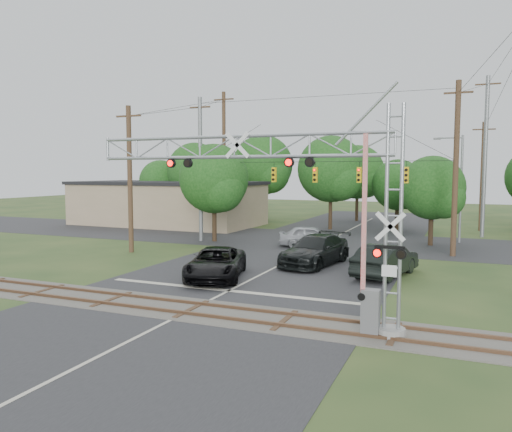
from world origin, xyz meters
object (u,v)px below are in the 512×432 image
at_px(sedan_silver, 311,236).
at_px(commercial_building, 168,203).
at_px(streetlight, 459,183).
at_px(traffic_signal_span, 328,170).
at_px(pickup_black, 216,263).
at_px(crossing_gantry, 291,192).
at_px(car_dark, 315,250).

xyz_separation_m(sedan_silver, commercial_building, (-18.68, 9.70, 1.49)).
distance_m(sedan_silver, commercial_building, 21.10).
bearing_deg(commercial_building, sedan_silver, -25.97).
height_order(sedan_silver, streetlight, streetlight).
bearing_deg(traffic_signal_span, sedan_silver, 168.33).
bearing_deg(commercial_building, pickup_black, -50.77).
xyz_separation_m(crossing_gantry, traffic_signal_span, (-3.41, 18.37, 0.81)).
xyz_separation_m(traffic_signal_span, car_dark, (0.96, -6.48, -4.80)).
distance_m(traffic_signal_span, streetlight, 11.20).
bearing_deg(pickup_black, streetlight, 41.36).
bearing_deg(streetlight, commercial_building, 174.01).
relative_size(traffic_signal_span, commercial_building, 0.97).
relative_size(commercial_building, streetlight, 2.35).
relative_size(crossing_gantry, sedan_silver, 2.59).
xyz_separation_m(crossing_gantry, streetlight, (5.31, 25.33, -0.16)).
bearing_deg(sedan_silver, crossing_gantry, 177.92).
xyz_separation_m(traffic_signal_span, pickup_black, (-2.78, -12.24, -4.89)).
bearing_deg(sedan_silver, pickup_black, 156.98).
height_order(pickup_black, car_dark, car_dark).
relative_size(crossing_gantry, pickup_black, 2.11).
xyz_separation_m(car_dark, streetlight, (7.77, 13.44, 3.83)).
bearing_deg(car_dark, streetlight, 69.77).
xyz_separation_m(crossing_gantry, pickup_black, (-6.19, 6.12, -4.08)).
height_order(pickup_black, sedan_silver, sedan_silver).
height_order(crossing_gantry, car_dark, crossing_gantry).
height_order(pickup_black, commercial_building, commercial_building).
bearing_deg(pickup_black, crossing_gantry, -62.39).
relative_size(car_dark, commercial_building, 0.31).
bearing_deg(pickup_black, car_dark, 39.32).
bearing_deg(commercial_building, streetlight, -4.51).
distance_m(traffic_signal_span, commercial_building, 22.59).
bearing_deg(car_dark, traffic_signal_span, 108.18).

